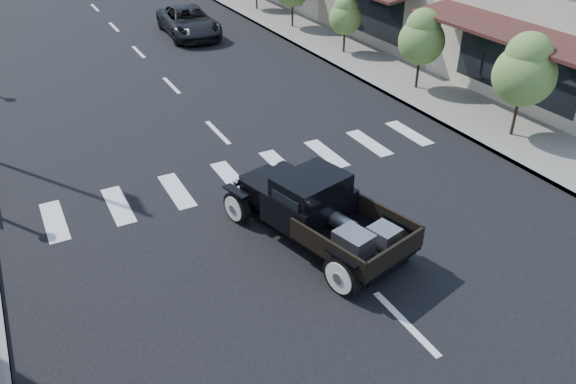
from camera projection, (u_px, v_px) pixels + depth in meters
ground at (327, 244)px, 13.35m from camera, size 120.00×120.00×0.00m
road at (151, 64)px, 24.71m from camera, size 14.00×80.00×0.02m
road_markings at (188, 103)px, 20.92m from camera, size 12.00×60.00×0.06m
sidewalk_right at (317, 38)px, 28.06m from camera, size 3.00×80.00×0.15m
small_tree_a at (521, 87)px, 17.41m from camera, size 1.92×1.92×3.19m
small_tree_b at (420, 51)px, 21.15m from camera, size 1.74×1.74×2.90m
small_tree_c at (345, 25)px, 25.23m from camera, size 1.46×1.46×2.43m
hotrod_pickup at (317, 210)px, 13.04m from camera, size 3.46×5.35×1.71m
second_car at (189, 22)px, 28.26m from camera, size 2.64×5.19×1.41m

